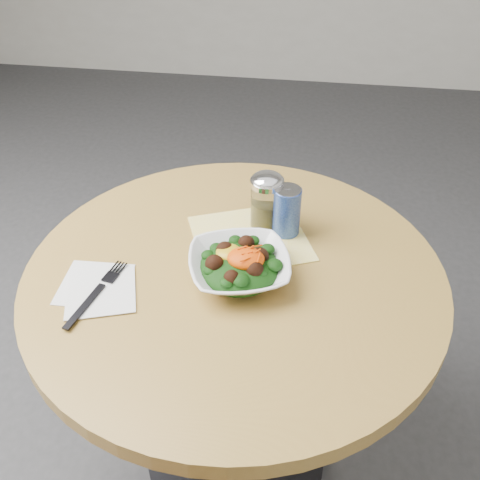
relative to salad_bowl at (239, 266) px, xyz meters
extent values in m
plane|color=#313033|center=(-0.01, 0.02, -0.78)|extent=(6.00, 6.00, 0.00)
cylinder|color=black|center=(-0.01, 0.02, -0.76)|extent=(0.52, 0.52, 0.03)
cylinder|color=black|center=(-0.01, 0.02, -0.42)|extent=(0.10, 0.10, 0.71)
cylinder|color=#B89342|center=(-0.01, 0.02, -0.05)|extent=(0.90, 0.90, 0.04)
cube|color=yellow|center=(0.01, 0.13, -0.03)|extent=(0.32, 0.31, 0.00)
cube|color=silver|center=(-0.29, -0.07, -0.03)|extent=(0.14, 0.14, 0.00)
cube|color=silver|center=(-0.27, -0.09, -0.03)|extent=(0.17, 0.17, 0.00)
imported|color=white|center=(0.00, 0.00, 0.00)|extent=(0.26, 0.26, 0.05)
ellipsoid|color=black|center=(0.00, 0.00, -0.01)|extent=(0.17, 0.17, 0.06)
ellipsoid|color=gold|center=(-0.02, 0.01, 0.02)|extent=(0.05, 0.05, 0.02)
ellipsoid|color=#E95305|center=(0.01, 0.00, 0.03)|extent=(0.08, 0.07, 0.03)
cube|color=black|center=(-0.29, -0.14, -0.02)|extent=(0.04, 0.13, 0.00)
cube|color=black|center=(-0.26, -0.04, -0.02)|extent=(0.04, 0.07, 0.00)
cylinder|color=silver|center=(0.03, 0.19, 0.03)|extent=(0.07, 0.07, 0.11)
cylinder|color=olive|center=(0.03, 0.19, 0.00)|extent=(0.06, 0.06, 0.06)
cylinder|color=white|center=(0.03, 0.19, 0.09)|extent=(0.08, 0.08, 0.01)
ellipsoid|color=white|center=(0.03, 0.19, 0.10)|extent=(0.07, 0.07, 0.03)
cylinder|color=navy|center=(0.08, 0.17, 0.03)|extent=(0.06, 0.06, 0.12)
cylinder|color=#B9BAC1|center=(0.08, 0.17, 0.09)|extent=(0.06, 0.06, 0.00)
cube|color=#B9BAC1|center=(0.08, 0.17, 0.09)|extent=(0.01, 0.02, 0.00)
camera|label=1|loc=(0.13, -0.83, 0.73)|focal=40.00mm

